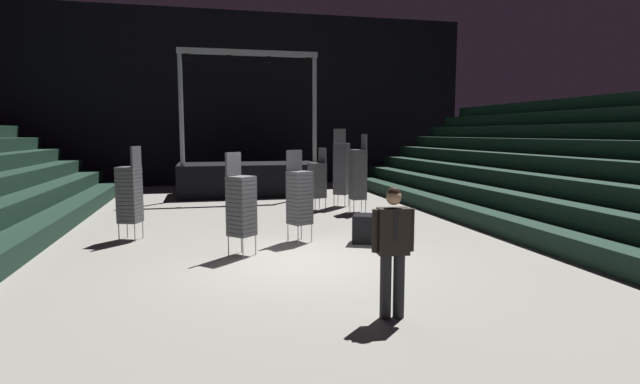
% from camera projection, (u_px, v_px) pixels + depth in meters
% --- Properties ---
extents(ground_plane, '(22.00, 30.00, 0.10)m').
position_uv_depth(ground_plane, '(299.00, 265.00, 9.54)').
color(ground_plane, gray).
extents(arena_end_wall, '(22.00, 0.30, 8.00)m').
position_uv_depth(arena_end_wall, '(239.00, 99.00, 23.57)').
color(arena_end_wall, black).
rests_on(arena_end_wall, ground_plane).
extents(bleacher_bank_right, '(6.00, 24.00, 3.60)m').
position_uv_depth(bleacher_bank_right, '(618.00, 159.00, 12.09)').
color(bleacher_bank_right, black).
rests_on(bleacher_bank_right, ground_plane).
extents(stage_riser, '(5.38, 2.68, 5.42)m').
position_uv_depth(stage_riser, '(248.00, 177.00, 19.83)').
color(stage_riser, black).
rests_on(stage_riser, ground_plane).
extents(man_with_tie, '(0.57, 0.26, 1.75)m').
position_uv_depth(man_with_tie, '(393.00, 244.00, 6.55)').
color(man_with_tie, black).
rests_on(man_with_tie, ground_plane).
extents(chair_stack_front_left, '(0.46, 0.46, 2.39)m').
position_uv_depth(chair_stack_front_left, '(358.00, 174.00, 15.36)').
color(chair_stack_front_left, '#B2B5BA').
rests_on(chair_stack_front_left, ground_plane).
extents(chair_stack_front_right, '(0.56, 0.56, 1.96)m').
position_uv_depth(chair_stack_front_right, '(317.00, 179.00, 15.76)').
color(chair_stack_front_right, '#B2B5BA').
rests_on(chair_stack_front_right, ground_plane).
extents(chair_stack_mid_left, '(0.57, 0.57, 2.14)m').
position_uv_depth(chair_stack_mid_left, '(130.00, 193.00, 11.39)').
color(chair_stack_mid_left, '#B2B5BA').
rests_on(chair_stack_mid_left, ground_plane).
extents(chair_stack_mid_right, '(0.59, 0.59, 2.05)m').
position_uv_depth(chair_stack_mid_right, '(299.00, 196.00, 11.22)').
color(chair_stack_mid_right, '#B2B5BA').
rests_on(chair_stack_mid_right, ground_plane).
extents(chair_stack_mid_centre, '(0.62, 0.62, 2.05)m').
position_uv_depth(chair_stack_mid_centre, '(241.00, 204.00, 9.94)').
color(chair_stack_mid_centre, '#B2B5BA').
rests_on(chair_stack_mid_centre, ground_plane).
extents(chair_stack_rear_left, '(0.61, 0.61, 2.56)m').
position_uv_depth(chair_stack_rear_left, '(341.00, 168.00, 16.59)').
color(chair_stack_rear_left, '#B2B5BA').
rests_on(chair_stack_rear_left, ground_plane).
extents(equipment_road_case, '(1.07, 0.92, 0.62)m').
position_uv_depth(equipment_road_case, '(374.00, 229.00, 11.18)').
color(equipment_road_case, black).
rests_on(equipment_road_case, ground_plane).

